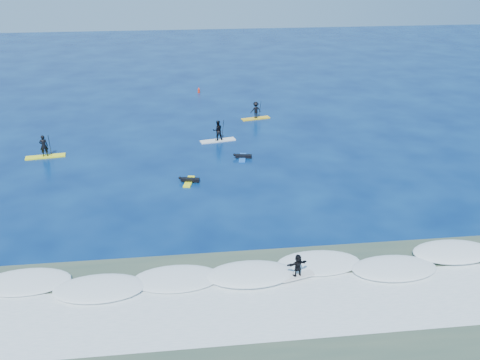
{
  "coord_description": "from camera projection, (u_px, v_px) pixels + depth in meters",
  "views": [
    {
      "loc": [
        -2.48,
        -34.39,
        16.72
      ],
      "look_at": [
        1.83,
        1.38,
        0.6
      ],
      "focal_mm": 40.0,
      "sensor_mm": 36.0,
      "label": 1
    }
  ],
  "objects": [
    {
      "name": "sup_paddler_center",
      "position": [
        218.0,
        132.0,
        48.59
      ],
      "size": [
        3.32,
        1.42,
        2.26
      ],
      "rotation": [
        0.0,
        0.0,
        0.2
      ],
      "color": "white",
      "rests_on": "ground"
    },
    {
      "name": "shallow_water",
      "position": [
        240.0,
        323.0,
        25.57
      ],
      "size": [
        90.0,
        13.0,
        0.01
      ],
      "primitive_type": "cube",
      "color": "#35493B",
      "rests_on": "ground"
    },
    {
      "name": "whitewater",
      "position": [
        238.0,
        310.0,
        26.48
      ],
      "size": [
        34.0,
        5.0,
        0.02
      ],
      "primitive_type": "cube",
      "color": "silver",
      "rests_on": "ground"
    },
    {
      "name": "prone_paddler_far",
      "position": [
        243.0,
        157.0,
        44.98
      ],
      "size": [
        1.59,
        2.06,
        0.42
      ],
      "rotation": [
        0.0,
        0.0,
        1.39
      ],
      "color": "blue",
      "rests_on": "ground"
    },
    {
      "name": "wave_surfer",
      "position": [
        298.0,
        267.0,
        28.6
      ],
      "size": [
        1.98,
        1.0,
        1.39
      ],
      "rotation": [
        0.0,
        0.0,
        0.26
      ],
      "color": "silver",
      "rests_on": "breaking_wave"
    },
    {
      "name": "sup_paddler_left",
      "position": [
        44.0,
        149.0,
        45.01
      ],
      "size": [
        3.32,
        1.26,
        2.27
      ],
      "rotation": [
        0.0,
        0.0,
        0.14
      ],
      "color": "#F9FA1B",
      "rests_on": "ground"
    },
    {
      "name": "ground",
      "position": [
        217.0,
        197.0,
        38.26
      ],
      "size": [
        160.0,
        160.0,
        0.0
      ],
      "primitive_type": "plane",
      "color": "#031646",
      "rests_on": "ground"
    },
    {
      "name": "breaking_wave",
      "position": [
        232.0,
        276.0,
        29.2
      ],
      "size": [
        40.0,
        6.0,
        0.3
      ],
      "primitive_type": "cube",
      "color": "white",
      "rests_on": "ground"
    },
    {
      "name": "marker_buoy",
      "position": [
        199.0,
        90.0,
        64.41
      ],
      "size": [
        0.29,
        0.29,
        0.69
      ],
      "rotation": [
        0.0,
        0.0,
        -0.33
      ],
      "color": "red",
      "rests_on": "ground"
    },
    {
      "name": "sup_paddler_right",
      "position": [
        256.0,
        111.0,
        54.72
      ],
      "size": [
        3.06,
        1.41,
        2.08
      ],
      "rotation": [
        0.0,
        0.0,
        0.23
      ],
      "color": "yellow",
      "rests_on": "ground"
    },
    {
      "name": "prone_paddler_near",
      "position": [
        189.0,
        180.0,
        40.51
      ],
      "size": [
        1.62,
        2.1,
        0.43
      ],
      "rotation": [
        0.0,
        0.0,
        1.34
      ],
      "color": "#F5FB1B",
      "rests_on": "ground"
    }
  ]
}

